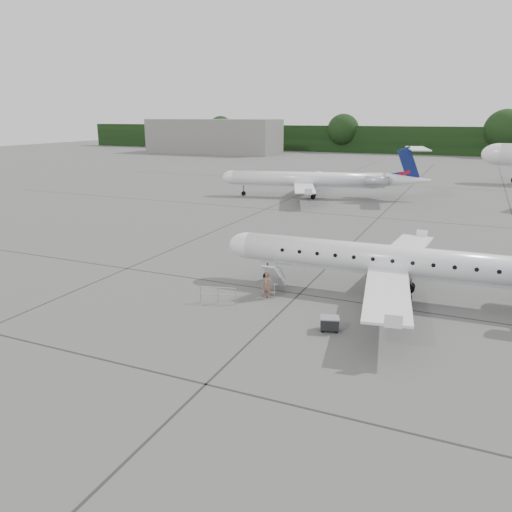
% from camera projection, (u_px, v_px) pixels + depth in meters
% --- Properties ---
extents(ground, '(320.00, 320.00, 0.00)m').
position_uv_depth(ground, '(375.00, 318.00, 28.13)').
color(ground, '#5B5B59').
rests_on(ground, ground).
extents(treeline, '(260.00, 4.00, 8.00)m').
position_uv_depth(treeline, '(464.00, 141.00, 141.48)').
color(treeline, black).
rests_on(treeline, ground).
extents(terminal_building, '(40.00, 14.00, 10.00)m').
position_uv_depth(terminal_building, '(214.00, 136.00, 150.83)').
color(terminal_building, slate).
rests_on(terminal_building, ground).
extents(main_regional_jet, '(26.12, 19.29, 6.52)m').
position_uv_depth(main_regional_jet, '(397.00, 246.00, 30.77)').
color(main_regional_jet, silver).
rests_on(main_regional_jet, ground).
extents(airstair, '(0.94, 2.31, 2.04)m').
position_uv_depth(airstair, '(274.00, 277.00, 32.09)').
color(airstair, silver).
rests_on(airstair, ground).
extents(passenger, '(0.67, 0.49, 1.69)m').
position_uv_depth(passenger, '(267.00, 286.00, 30.99)').
color(passenger, brown).
rests_on(passenger, ground).
extents(safety_railing, '(2.15, 0.61, 1.00)m').
position_uv_depth(safety_railing, '(218.00, 295.00, 30.31)').
color(safety_railing, '#999CA1').
rests_on(safety_railing, ground).
extents(baggage_cart, '(1.13, 1.02, 0.82)m').
position_uv_depth(baggage_cart, '(330.00, 323.00, 26.43)').
color(baggage_cart, black).
rests_on(baggage_cart, ground).
extents(bg_regional_left, '(30.64, 25.04, 7.06)m').
position_uv_depth(bg_regional_left, '(307.00, 172.00, 68.79)').
color(bg_regional_left, silver).
rests_on(bg_regional_left, ground).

